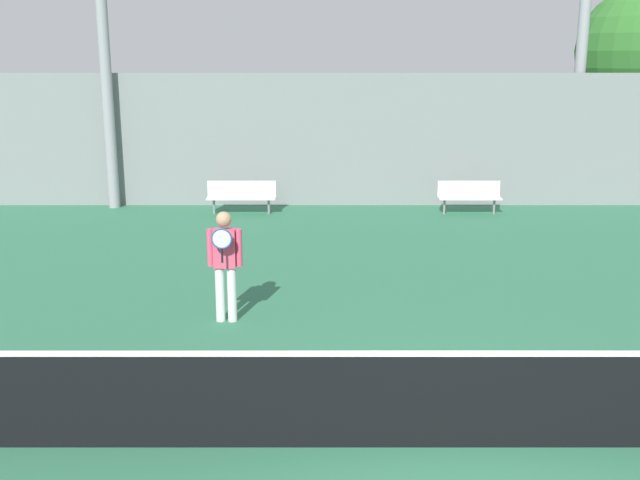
# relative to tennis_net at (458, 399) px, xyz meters

# --- Properties ---
(ground_plane) EXTENTS (100.00, 100.00, 0.00)m
(ground_plane) POSITION_rel_tennis_net_xyz_m (0.00, 0.00, -0.55)
(ground_plane) COLOR #2D6B4C
(tennis_net) EXTENTS (11.90, 0.09, 1.07)m
(tennis_net) POSITION_rel_tennis_net_xyz_m (0.00, 0.00, 0.00)
(tennis_net) COLOR #195128
(tennis_net) RESTS_ON ground_plane
(tennis_player) EXTENTS (0.53, 0.41, 1.72)m
(tennis_player) POSITION_rel_tennis_net_xyz_m (-2.86, 3.82, 0.44)
(tennis_player) COLOR silver
(tennis_player) RESTS_ON ground_plane
(bench_courtside_near) EXTENTS (1.76, 0.40, 0.84)m
(bench_courtside_near) POSITION_rel_tennis_net_xyz_m (-3.44, 11.90, -0.03)
(bench_courtside_near) COLOR white
(bench_courtside_near) RESTS_ON ground_plane
(bench_courtside_far) EXTENTS (1.61, 0.40, 0.84)m
(bench_courtside_far) POSITION_rel_tennis_net_xyz_m (2.43, 11.90, -0.03)
(bench_courtside_far) COLOR white
(bench_courtside_far) RESTS_ON ground_plane
(back_fence) EXTENTS (33.59, 0.06, 3.54)m
(back_fence) POSITION_rel_tennis_net_xyz_m (0.00, 13.01, 1.22)
(back_fence) COLOR gray
(back_fence) RESTS_ON ground_plane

